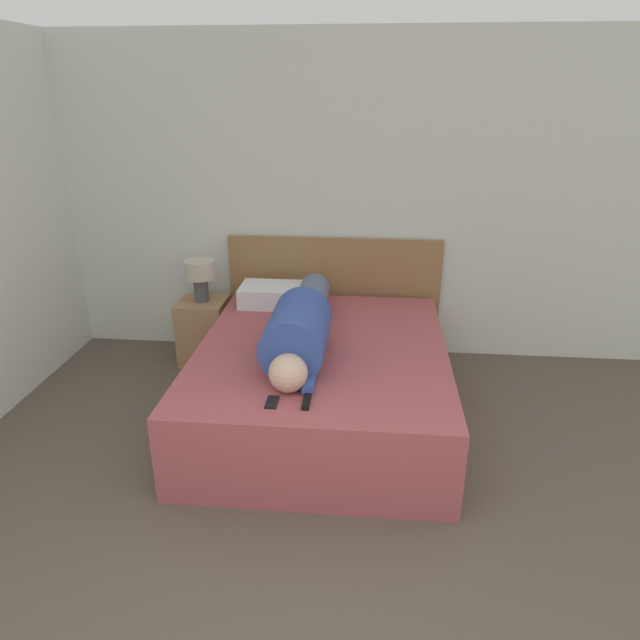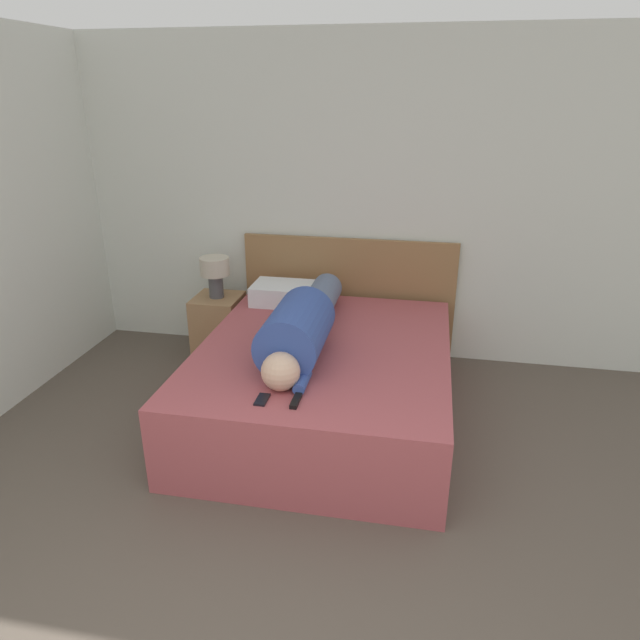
{
  "view_description": "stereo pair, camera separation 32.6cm",
  "coord_description": "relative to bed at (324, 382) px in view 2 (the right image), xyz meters",
  "views": [
    {
      "loc": [
        0.22,
        -0.76,
        2.16
      ],
      "look_at": [
        -0.1,
        2.58,
        0.8
      ],
      "focal_mm": 32.0,
      "sensor_mm": 36.0,
      "label": 1
    },
    {
      "loc": [
        0.54,
        -0.71,
        2.16
      ],
      "look_at": [
        -0.1,
        2.58,
        0.8
      ],
      "focal_mm": 32.0,
      "sensor_mm": 36.0,
      "label": 2
    }
  ],
  "objects": [
    {
      "name": "nightstand",
      "position": [
        -1.07,
        0.81,
        -0.0
      ],
      "size": [
        0.38,
        0.4,
        0.54
      ],
      "color": "#A37A51",
      "rests_on": "ground_plane"
    },
    {
      "name": "pillow_near_headboard",
      "position": [
        -0.41,
        0.77,
        0.35
      ],
      "size": [
        0.62,
        0.35,
        0.16
      ],
      "color": "white",
      "rests_on": "bed"
    },
    {
      "name": "wall_back",
      "position": [
        0.1,
        1.18,
        1.03
      ],
      "size": [
        5.91,
        0.06,
        2.6
      ],
      "color": "silver",
      "rests_on": "ground_plane"
    },
    {
      "name": "cell_phone",
      "position": [
        -0.21,
        -0.78,
        0.28
      ],
      "size": [
        0.06,
        0.13,
        0.01
      ],
      "color": "black",
      "rests_on": "bed"
    },
    {
      "name": "table_lamp",
      "position": [
        -1.07,
        0.81,
        0.49
      ],
      "size": [
        0.24,
        0.24,
        0.34
      ],
      "color": "#4C4C51",
      "rests_on": "nightstand"
    },
    {
      "name": "bed",
      "position": [
        0.0,
        0.0,
        0.0
      ],
      "size": [
        1.67,
        2.04,
        0.55
      ],
      "color": "#A84C51",
      "rests_on": "ground_plane"
    },
    {
      "name": "person_lying",
      "position": [
        -0.14,
        -0.07,
        0.44
      ],
      "size": [
        0.39,
        1.62,
        0.39
      ],
      "color": "#DBB293",
      "rests_on": "bed"
    },
    {
      "name": "headboard",
      "position": [
        0.0,
        1.11,
        0.24
      ],
      "size": [
        1.79,
        0.04,
        1.02
      ],
      "color": "olive",
      "rests_on": "ground_plane"
    },
    {
      "name": "tv_remote",
      "position": [
        -0.02,
        -0.77,
        0.28
      ],
      "size": [
        0.04,
        0.15,
        0.02
      ],
      "color": "black",
      "rests_on": "bed"
    }
  ]
}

